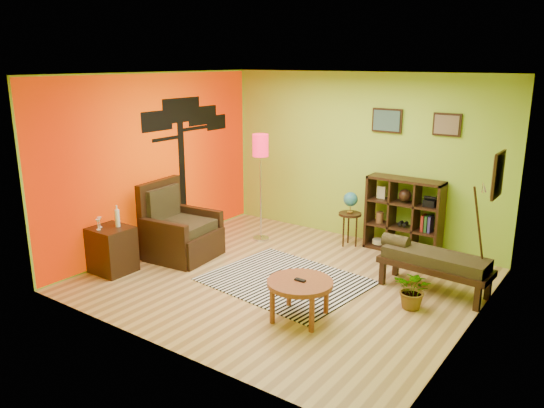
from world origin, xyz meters
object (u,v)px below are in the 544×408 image
Objects in this scene: cube_shelf at (404,216)px; side_cabinet at (112,249)px; armchair at (179,234)px; potted_plant at (414,294)px; globe_table at (350,205)px; bench at (432,260)px; coffee_table at (300,286)px; floor_lamp at (260,155)px.

side_cabinet is at bearing -134.06° from cube_shelf.
potted_plant is (3.67, 0.36, -0.16)m from armchair.
potted_plant is at bearing -64.30° from cube_shelf.
armchair is 3.69m from potted_plant.
globe_table is at bearing 136.90° from potted_plant.
coffee_table is at bearing -120.87° from bench.
armchair reaches higher than bench.
cube_shelf reaches higher than bench.
armchair is 2.31× the size of potted_plant.
coffee_table is 2.88m from cube_shelf.
bench is (0.88, -1.20, -0.17)m from cube_shelf.
armchair reaches higher than potted_plant.
floor_lamp is at bearing 135.63° from coffee_table.
armchair is 3.56m from cube_shelf.
coffee_table is 1.46m from potted_plant.
cube_shelf is at bearing 15.13° from globe_table.
side_cabinet is 0.54× the size of floor_lamp.
side_cabinet is 1.93× the size of potted_plant.
cube_shelf is (0.84, 0.23, -0.09)m from globe_table.
floor_lamp is at bearing 69.41° from side_cabinet.
bench is at bearing -7.02° from floor_lamp.
armchair is 1.20× the size of side_cabinet.
bench is 0.68m from potted_plant.
coffee_table is at bearing -74.82° from globe_table.
globe_table is 2.41m from potted_plant.
coffee_table is 2.75m from armchair.
cube_shelf is 2.08m from potted_plant.
coffee_table is at bearing 6.61° from side_cabinet.
cube_shelf is (2.21, 0.82, -0.86)m from floor_lamp.
floor_lamp is 2.52m from cube_shelf.
armchair reaches higher than side_cabinet.
side_cabinet reaches higher than potted_plant.
cube_shelf is (2.79, 2.20, 0.24)m from armchair.
floor_lamp is at bearing 172.98° from bench.
coffee_table is 0.52× the size of bench.
cube_shelf is (3.11, 3.22, 0.26)m from side_cabinet.
side_cabinet is 1.08× the size of globe_table.
potted_plant is (0.01, -0.64, -0.23)m from bench.
globe_table reaches higher than bench.
bench is at bearing 90.85° from potted_plant.
globe_table is 1.99m from bench.
coffee_table is 0.66× the size of armchair.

